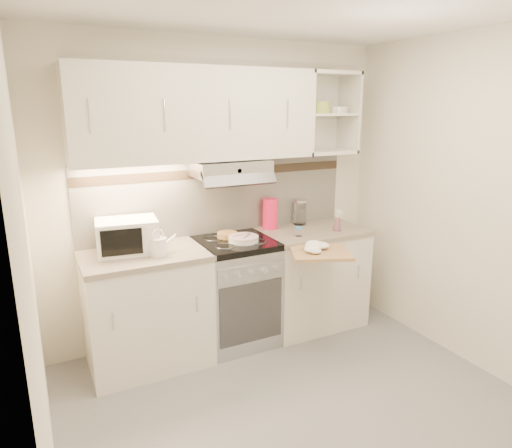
# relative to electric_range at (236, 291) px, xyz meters

# --- Properties ---
(ground) EXTENTS (3.00, 3.00, 0.00)m
(ground) POSITION_rel_electric_range_xyz_m (0.00, -1.10, -0.45)
(ground) COLOR gray
(ground) RESTS_ON ground
(room_shell) EXTENTS (3.04, 2.84, 2.52)m
(room_shell) POSITION_rel_electric_range_xyz_m (0.00, -0.73, 1.18)
(room_shell) COLOR silver
(room_shell) RESTS_ON ground
(base_cabinet_left) EXTENTS (0.90, 0.60, 0.86)m
(base_cabinet_left) POSITION_rel_electric_range_xyz_m (-0.75, 0.00, -0.02)
(base_cabinet_left) COLOR silver
(base_cabinet_left) RESTS_ON ground
(worktop_left) EXTENTS (0.92, 0.62, 0.04)m
(worktop_left) POSITION_rel_electric_range_xyz_m (-0.75, 0.00, 0.43)
(worktop_left) COLOR gray
(worktop_left) RESTS_ON base_cabinet_left
(base_cabinet_right) EXTENTS (0.90, 0.60, 0.86)m
(base_cabinet_right) POSITION_rel_electric_range_xyz_m (0.75, 0.00, -0.02)
(base_cabinet_right) COLOR silver
(base_cabinet_right) RESTS_ON ground
(worktop_right) EXTENTS (0.92, 0.62, 0.04)m
(worktop_right) POSITION_rel_electric_range_xyz_m (0.75, 0.00, 0.43)
(worktop_right) COLOR gray
(worktop_right) RESTS_ON base_cabinet_right
(electric_range) EXTENTS (0.60, 0.60, 0.90)m
(electric_range) POSITION_rel_electric_range_xyz_m (0.00, 0.00, 0.00)
(electric_range) COLOR #B7B7BC
(electric_range) RESTS_ON ground
(microwave) EXTENTS (0.48, 0.38, 0.25)m
(microwave) POSITION_rel_electric_range_xyz_m (-0.84, 0.09, 0.57)
(microwave) COLOR white
(microwave) RESTS_ON worktop_left
(watering_can) EXTENTS (0.23, 0.15, 0.20)m
(watering_can) POSITION_rel_electric_range_xyz_m (-0.65, -0.10, 0.52)
(watering_can) COLOR white
(watering_can) RESTS_ON worktop_left
(plate_stack) EXTENTS (0.24, 0.24, 0.05)m
(plate_stack) POSITION_rel_electric_range_xyz_m (0.04, -0.07, 0.47)
(plate_stack) COLOR silver
(plate_stack) RESTS_ON electric_range
(bread_loaf) EXTENTS (0.17, 0.17, 0.04)m
(bread_loaf) POSITION_rel_electric_range_xyz_m (-0.02, 0.10, 0.47)
(bread_loaf) COLOR #9C6B39
(bread_loaf) RESTS_ON electric_range
(pink_pitcher) EXTENTS (0.15, 0.14, 0.27)m
(pink_pitcher) POSITION_rel_electric_range_xyz_m (0.43, 0.20, 0.59)
(pink_pitcher) COLOR #FF194C
(pink_pitcher) RESTS_ON worktop_right
(glass_jar) EXTENTS (0.12, 0.12, 0.23)m
(glass_jar) POSITION_rel_electric_range_xyz_m (0.75, 0.20, 0.57)
(glass_jar) COLOR white
(glass_jar) RESTS_ON worktop_right
(spice_jar) EXTENTS (0.05, 0.05, 0.08)m
(spice_jar) POSITION_rel_electric_range_xyz_m (0.53, -0.13, 0.49)
(spice_jar) COLOR white
(spice_jar) RESTS_ON worktop_right
(spray_bottle) EXTENTS (0.07, 0.07, 0.19)m
(spray_bottle) POSITION_rel_electric_range_xyz_m (0.92, -0.14, 0.53)
(spray_bottle) COLOR pink
(spray_bottle) RESTS_ON worktop_right
(cutting_board) EXTENTS (0.56, 0.54, 0.02)m
(cutting_board) POSITION_rel_electric_range_xyz_m (0.49, -0.51, 0.42)
(cutting_board) COLOR tan
(cutting_board) RESTS_ON base_cabinet_right
(dish_towel) EXTENTS (0.29, 0.26, 0.07)m
(dish_towel) POSITION_rel_electric_range_xyz_m (0.45, -0.49, 0.47)
(dish_towel) COLOR silver
(dish_towel) RESTS_ON cutting_board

